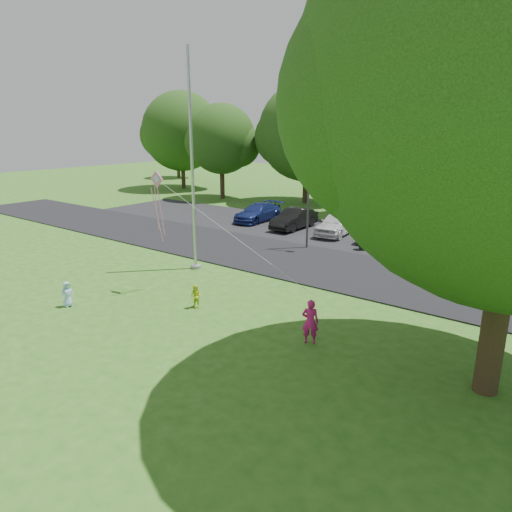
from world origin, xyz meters
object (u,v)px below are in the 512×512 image
Objects in this scene: flagpole at (193,182)px; street_lamp at (312,189)px; child_blue at (67,294)px; kite at (160,191)px; woman at (310,322)px; child_yellow at (196,297)px; trash_can at (364,243)px.

flagpole reaches higher than street_lamp.
child_blue is 0.13× the size of kite.
woman reaches higher than child_yellow.
child_yellow is at bearing -48.09° from child_blue.
flagpole is 1.79× the size of street_lamp.
woman is at bearing -6.32° from child_yellow.
street_lamp is at bearing 88.27° from child_yellow.
woman is at bearing -4.31° from kite.
flagpole is at bearing -123.97° from street_lamp.
woman is 4.92m from child_yellow.
child_blue is (-5.58, -14.43, 0.05)m from trash_can.
child_yellow is (-4.91, -0.09, -0.27)m from woman.
street_lamp is 6.30× the size of trash_can.
child_yellow is 4.91m from child_blue.
trash_can is at bearing 70.02° from kite.
child_yellow is 4.45m from kite.
street_lamp reaches higher than woman.
flagpole is at bearing 127.08° from child_yellow.
flagpole reaches higher than child_blue.
child_yellow is (-1.56, -11.60, 0.02)m from trash_can.
kite is (-3.94, -11.00, 3.73)m from trash_can.
woman is 9.40m from child_blue.
street_lamp is 13.65m from child_blue.
flagpole is at bearing 2.81° from child_blue.
child_blue is at bearing -111.14° from trash_can.
child_yellow is at bearing -14.46° from kite.
kite reaches higher than child_yellow.
flagpole is 10.17m from trash_can.
kite is at bearing -68.67° from flagpole.
child_blue is at bearing -7.84° from woman.
kite is at bearing 158.48° from child_yellow.
street_lamp is at bearing -150.77° from trash_can.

